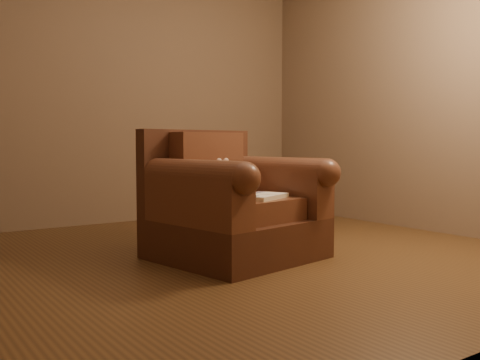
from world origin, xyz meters
TOP-DOWN VIEW (x-y plane):
  - floor at (0.00, 0.00)m, footprint 4.00×4.00m
  - room at (0.00, 0.00)m, footprint 4.02×4.02m
  - armchair at (-0.10, -0.03)m, footprint 1.15×1.11m
  - teddy_bear at (-0.09, 0.06)m, footprint 0.20×0.23m
  - guidebook at (-0.02, -0.27)m, footprint 0.44×0.37m
  - side_table at (0.95, 0.56)m, footprint 0.40×0.40m

SIDE VIEW (x-z plane):
  - floor at x=0.00m, z-range 0.00..0.00m
  - side_table at x=0.95m, z-range 0.02..0.58m
  - armchair at x=-0.10m, z-range -0.10..0.80m
  - guidebook at x=-0.02m, z-range 0.43..0.46m
  - teddy_bear at x=-0.09m, z-range 0.40..0.67m
  - room at x=0.00m, z-range 0.36..3.07m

